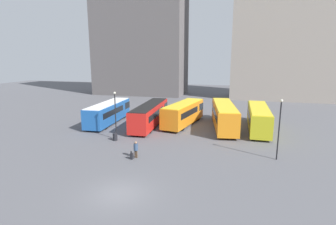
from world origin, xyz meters
The scene contains 13 objects.
ground_plane centered at (0.00, 0.00, 0.00)m, with size 160.00×160.00×0.00m, color #56565B.
building_block_left centered at (-17.56, 51.36, 20.55)m, with size 23.30×11.73×41.11m.
building_block_right centered at (19.41, 51.36, 19.20)m, with size 27.01×11.47×38.40m.
bus_0 centered at (-10.54, 18.87, 1.62)m, with size 3.22×11.21×2.97m.
bus_1 centered at (-4.13, 18.95, 1.67)m, with size 3.21×12.49×3.05m.
bus_2 centered at (0.37, 20.69, 1.70)m, with size 4.34×10.55×3.13m.
bus_3 centered at (6.05, 20.25, 1.80)m, with size 4.33×12.14×3.29m.
bus_4 centered at (10.54, 20.46, 1.67)m, with size 2.50×11.38×3.07m.
traveler centered at (-1.43, 6.73, 0.97)m, with size 0.42×0.42×1.63m.
suitcase centered at (-1.69, 6.28, 0.29)m, with size 0.24×0.34×0.83m.
lamp_post_0 centered at (-5.86, 11.63, 3.31)m, with size 0.28×0.28×5.63m.
lamp_post_1 centered at (11.54, 9.69, 3.38)m, with size 0.28×0.28×5.75m.
trash_bin centered at (-5.80, 11.16, 0.42)m, with size 0.52×0.52×0.85m.
Camera 1 is at (7.64, -15.43, 9.32)m, focal length 28.00 mm.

